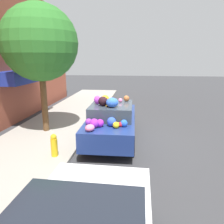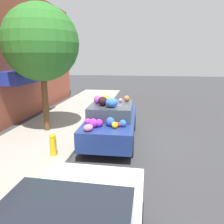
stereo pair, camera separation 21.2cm
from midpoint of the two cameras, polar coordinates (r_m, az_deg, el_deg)
name	(u,v)px [view 2 (the right image)]	position (r m, az deg, el deg)	size (l,w,h in m)	color
ground_plane	(114,140)	(8.29, 1.20, -7.29)	(60.00, 60.00, 0.00)	#38383A
sidewalk_curb	(46,135)	(8.99, -16.21, -5.75)	(24.00, 3.20, 0.11)	#9E998E
street_tree	(41,43)	(8.98, -17.40, 16.72)	(2.86, 2.86, 4.86)	brown
fire_hydrant	(53,145)	(6.88, -14.28, -8.26)	(0.20, 0.20, 0.70)	gold
art_car	(112,121)	(7.99, 0.67, -2.35)	(4.12, 1.75, 1.73)	navy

